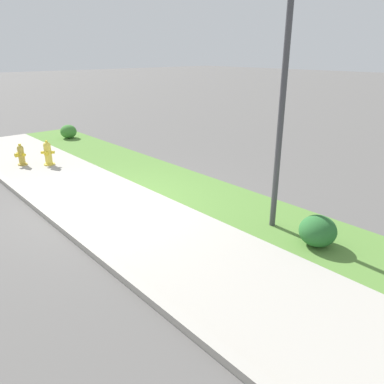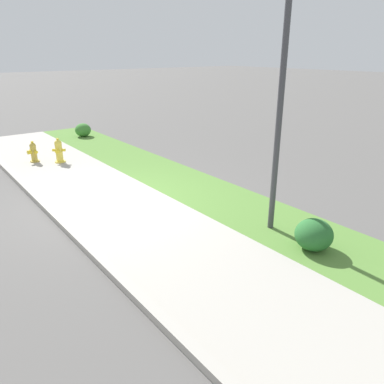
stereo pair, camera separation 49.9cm
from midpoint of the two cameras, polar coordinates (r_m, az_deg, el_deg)
ground_plane at (r=8.65m, az=-10.67°, el=-1.51°), size 120.00×120.00×0.00m
sidewalk_pavement at (r=8.65m, az=-10.68°, el=-1.48°), size 18.00×2.45×0.01m
grass_verge at (r=9.72m, az=0.54°, el=1.39°), size 18.00×1.82×0.01m
street_curb at (r=8.18m, az=-18.83°, el=-3.18°), size 18.00×0.16×0.12m
fire_hydrant_mid_block at (r=12.07m, az=-18.51°, el=5.94°), size 0.36×0.37×0.75m
fire_hydrant_at_driveway at (r=12.41m, az=-21.96°, el=5.62°), size 0.37×0.34×0.65m
street_lamp at (r=6.80m, az=15.99°, el=18.64°), size 0.32×0.32×4.63m
shrub_bush_near_lamp at (r=6.84m, az=20.09°, el=-6.15°), size 0.65×0.65×0.55m
shrub_bush_mid_verge at (r=15.67m, az=-15.40°, el=9.09°), size 0.62×0.62×0.52m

